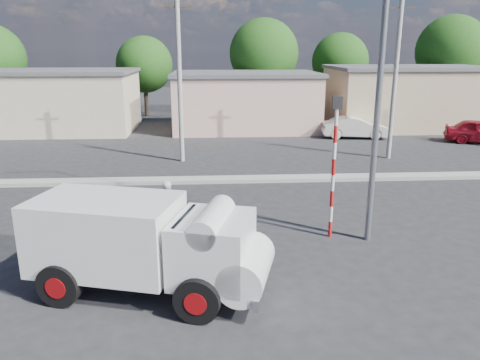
{
  "coord_description": "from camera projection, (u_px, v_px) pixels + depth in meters",
  "views": [
    {
      "loc": [
        -0.46,
        -11.93,
        5.71
      ],
      "look_at": [
        0.5,
        3.58,
        1.3
      ],
      "focal_mm": 35.0,
      "sensor_mm": 36.0,
      "label": 1
    }
  ],
  "objects": [
    {
      "name": "utility_poles",
      "position": [
        284.0,
        81.0,
        23.65
      ],
      "size": [
        35.4,
        0.24,
        8.0
      ],
      "color": "#99968E",
      "rests_on": "ground"
    },
    {
      "name": "tree_row",
      "position": [
        304.0,
        57.0,
        39.53
      ],
      "size": [
        51.24,
        7.43,
        8.42
      ],
      "color": "#38281E",
      "rests_on": "ground"
    },
    {
      "name": "median",
      "position": [
        222.0,
        180.0,
        20.7
      ],
      "size": [
        40.0,
        0.8,
        0.16
      ],
      "primitive_type": "cube",
      "color": "#99968E",
      "rests_on": "ground"
    },
    {
      "name": "traffic_pole",
      "position": [
        334.0,
        156.0,
        13.96
      ],
      "size": [
        0.28,
        0.18,
        4.36
      ],
      "color": "red",
      "rests_on": "ground"
    },
    {
      "name": "bicycle",
      "position": [
        170.0,
        223.0,
        14.48
      ],
      "size": [
        1.86,
        1.21,
        0.92
      ],
      "primitive_type": "imported",
      "rotation": [
        0.0,
        0.0,
        1.94
      ],
      "color": "black",
      "rests_on": "ground"
    },
    {
      "name": "car_cream",
      "position": [
        355.0,
        127.0,
        30.48
      ],
      "size": [
        4.37,
        1.97,
        1.39
      ],
      "primitive_type": "imported",
      "rotation": [
        0.0,
        0.0,
        1.45
      ],
      "color": "beige",
      "rests_on": "ground"
    },
    {
      "name": "cyclist",
      "position": [
        169.0,
        214.0,
        14.39
      ],
      "size": [
        0.54,
        0.65,
        1.53
      ],
      "primitive_type": "imported",
      "rotation": [
        0.0,
        0.0,
        1.94
      ],
      "color": "silver",
      "rests_on": "ground"
    },
    {
      "name": "building_row",
      "position": [
        232.0,
        99.0,
        33.65
      ],
      "size": [
        37.8,
        7.3,
        4.44
      ],
      "color": "beige",
      "rests_on": "ground"
    },
    {
      "name": "streetlight",
      "position": [
        375.0,
        75.0,
        13.09
      ],
      "size": [
        2.34,
        0.22,
        9.0
      ],
      "color": "slate",
      "rests_on": "ground"
    },
    {
      "name": "ground_plane",
      "position": [
        230.0,
        260.0,
        13.04
      ],
      "size": [
        120.0,
        120.0,
        0.0
      ],
      "primitive_type": "plane",
      "color": "#272729",
      "rests_on": "ground"
    },
    {
      "name": "truck",
      "position": [
        150.0,
        243.0,
        10.97
      ],
      "size": [
        5.93,
        3.41,
        2.31
      ],
      "rotation": [
        0.0,
        0.0,
        -0.27
      ],
      "color": "black",
      "rests_on": "ground"
    }
  ]
}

